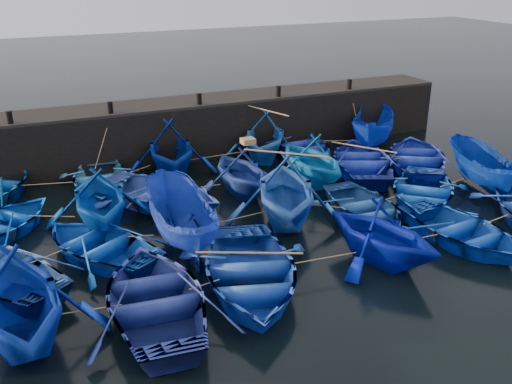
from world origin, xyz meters
name	(u,v)px	position (x,y,z in m)	size (l,w,h in m)	color
ground	(295,245)	(0.00, 0.00, 0.00)	(120.00, 120.00, 0.00)	black
quay_wall	(194,128)	(0.00, 10.50, 1.25)	(26.00, 2.50, 2.50)	black
quay_top	(193,101)	(0.00, 10.50, 2.56)	(26.00, 2.50, 0.12)	black
bollard_0	(10,117)	(-8.00, 9.60, 2.87)	(0.24, 0.24, 0.50)	black
bollard_1	(110,107)	(-4.00, 9.60, 2.87)	(0.24, 0.24, 0.50)	black
bollard_2	(199,99)	(0.00, 9.60, 2.87)	(0.24, 0.24, 0.50)	black
bollard_3	(278,91)	(4.00, 9.60, 2.87)	(0.24, 0.24, 0.50)	black
bollard_4	(349,84)	(8.00, 9.60, 2.87)	(0.24, 0.24, 0.50)	black
boat_1	(100,180)	(-5.05, 7.39, 0.49)	(3.39, 4.73, 0.98)	#3177C5
boat_2	(170,148)	(-1.89, 8.11, 1.23)	(4.03, 4.68, 2.46)	navy
boat_3	(265,136)	(2.66, 8.23, 1.18)	(3.88, 4.50, 2.37)	blue
boat_4	(300,144)	(4.59, 8.32, 0.50)	(3.43, 4.80, 1.00)	navy
boat_5	(374,130)	(8.23, 7.55, 0.99)	(1.93, 5.12, 1.98)	#0828A3
boat_6	(2,223)	(-8.79, 4.73, 0.45)	(3.11, 4.35, 0.90)	#043EA8
boat_7	(99,196)	(-5.57, 4.02, 1.16)	(3.80, 4.41, 2.32)	#023A91
boat_8	(160,193)	(-3.20, 4.93, 0.55)	(3.80, 5.31, 1.10)	blue
boat_9	(241,170)	(0.08, 4.82, 1.03)	(3.39, 3.93, 2.07)	navy
boat_10	(312,158)	(3.17, 4.67, 1.13)	(3.71, 4.31, 2.27)	#0966BB
boat_11	(363,160)	(5.92, 4.99, 0.56)	(3.88, 5.42, 1.12)	#192CA1
boat_12	(417,156)	(8.48, 4.47, 0.55)	(3.79, 5.29, 1.10)	#172B98
boat_14	(100,244)	(-6.01, 1.76, 0.48)	(3.31, 4.63, 0.96)	#0840AE
boat_15	(180,219)	(-3.44, 1.53, 0.95)	(1.86, 4.93, 1.91)	navy
boat_16	(285,189)	(0.48, 1.74, 1.29)	(4.23, 4.91, 2.58)	blue
boat_17	(364,206)	(3.29, 0.92, 0.45)	(3.12, 4.36, 0.90)	#1E5090
boat_18	(422,191)	(6.05, 1.12, 0.51)	(3.53, 4.93, 1.02)	blue
boat_19	(482,168)	(9.26, 1.43, 0.87)	(1.69, 4.49, 1.74)	navy
boat_20	(17,297)	(-8.48, -1.83, 1.28)	(4.18, 4.85, 2.55)	#06289A
boat_21	(156,297)	(-5.19, -2.04, 0.56)	(3.88, 5.42, 1.12)	navy
boat_22	(249,272)	(-2.45, -1.88, 0.58)	(3.99, 5.58, 1.16)	#153EA0
boat_23	(382,232)	(1.87, -2.08, 1.06)	(3.48, 4.03, 2.12)	#000F91
boat_24	(463,230)	(5.09, -2.12, 0.49)	(3.40, 4.75, 0.99)	#0C40B7
wooden_crate	(248,141)	(0.38, 4.82, 2.18)	(0.52, 0.45, 0.22)	#976E42
mooring_ropes	(233,173)	(-0.21, 5.02, 0.87)	(17.59, 11.67, 2.10)	tan
loose_oars	(295,157)	(1.65, 3.27, 1.84)	(10.63, 12.19, 1.52)	#99724C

